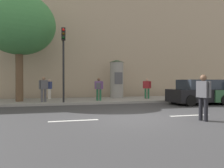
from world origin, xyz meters
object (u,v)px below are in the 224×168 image
object	(u,v)px
pedestrian_near_pole	(44,87)
pedestrian_in_dark_shirt	(99,87)
poster_column	(117,79)
street_tree	(19,25)
parked_car_dark	(201,92)
pedestrian_with_backpack	(147,87)
traffic_light	(63,53)
pedestrian_in_red_top	(49,87)
pedestrian_with_bag	(203,94)

from	to	relation	value
pedestrian_near_pole	pedestrian_in_dark_shirt	bearing A→B (deg)	2.18
poster_column	pedestrian_near_pole	world-z (taller)	poster_column
poster_column	street_tree	size ratio (longest dim) A/B	0.43
parked_car_dark	street_tree	bearing A→B (deg)	165.07
street_tree	pedestrian_in_dark_shirt	xyz separation A→B (m)	(5.05, -0.67, -4.02)
street_tree	pedestrian_in_dark_shirt	size ratio (longest dim) A/B	4.53
pedestrian_with_backpack	pedestrian_near_pole	bearing A→B (deg)	-172.66
pedestrian_near_pole	parked_car_dark	size ratio (longest dim) A/B	0.36
traffic_light	pedestrian_in_dark_shirt	world-z (taller)	traffic_light
pedestrian_in_red_top	street_tree	bearing A→B (deg)	-141.25
street_tree	pedestrian_near_pole	distance (m)	4.36
pedestrian_in_red_top	pedestrian_with_backpack	distance (m)	7.25
pedestrian_near_pole	parked_car_dark	xyz separation A→B (m)	(9.67, -2.19, -0.33)
street_tree	parked_car_dark	xyz separation A→B (m)	(11.21, -2.99, -4.33)
poster_column	parked_car_dark	bearing A→B (deg)	-44.74
poster_column	pedestrian_with_bag	distance (m)	9.19
pedestrian_with_bag	pedestrian_in_dark_shirt	xyz separation A→B (m)	(-2.56, 7.12, 0.06)
pedestrian_near_pole	pedestrian_in_red_top	bearing A→B (deg)	84.70
poster_column	street_tree	bearing A→B (deg)	-168.86
traffic_light	street_tree	world-z (taller)	street_tree
street_tree	pedestrian_near_pole	world-z (taller)	street_tree
pedestrian_with_backpack	parked_car_dark	world-z (taller)	pedestrian_with_backpack
street_tree	pedestrian_with_bag	xyz separation A→B (m)	(7.61, -7.79, -4.07)
pedestrian_in_dark_shirt	parked_car_dark	distance (m)	6.60
pedestrian_with_backpack	pedestrian_with_bag	bearing A→B (deg)	-99.10
pedestrian_with_bag	pedestrian_with_backpack	bearing A→B (deg)	80.90
poster_column	pedestrian_in_dark_shirt	bearing A→B (deg)	-131.67
pedestrian_near_pole	parked_car_dark	world-z (taller)	pedestrian_near_pole
pedestrian_with_bag	parked_car_dark	xyz separation A→B (m)	(3.60, 4.80, -0.25)
street_tree	pedestrian_with_backpack	bearing A→B (deg)	0.94
traffic_light	street_tree	bearing A→B (deg)	153.16
street_tree	pedestrian_near_pole	xyz separation A→B (m)	(1.54, -0.80, -4.00)
street_tree	pedestrian_with_backpack	size ratio (longest dim) A/B	4.53
pedestrian_with_bag	traffic_light	bearing A→B (deg)	127.25
traffic_light	pedestrian_in_dark_shirt	size ratio (longest dim) A/B	2.97
street_tree	pedestrian_in_red_top	distance (m)	4.62
pedestrian_with_bag	pedestrian_in_red_top	xyz separation A→B (m)	(-5.87, 9.18, 0.03)
traffic_light	pedestrian_in_red_top	world-z (taller)	traffic_light
poster_column	pedestrian_in_red_top	world-z (taller)	poster_column
pedestrian_near_pole	pedestrian_in_red_top	world-z (taller)	pedestrian_near_pole
parked_car_dark	pedestrian_in_red_top	bearing A→B (deg)	155.14
traffic_light	parked_car_dark	size ratio (longest dim) A/B	1.03
traffic_light	pedestrian_in_red_top	bearing A→B (deg)	109.76
street_tree	pedestrian_near_pole	bearing A→B (deg)	-27.44
pedestrian_with_bag	street_tree	bearing A→B (deg)	134.34
street_tree	pedestrian_with_bag	distance (m)	11.62
traffic_light	parked_car_dark	xyz separation A→B (m)	(8.47, -1.60, -2.44)
pedestrian_with_bag	pedestrian_near_pole	bearing A→B (deg)	130.99
pedestrian_with_backpack	pedestrian_in_dark_shirt	distance (m)	3.92
street_tree	pedestrian_in_red_top	world-z (taller)	street_tree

